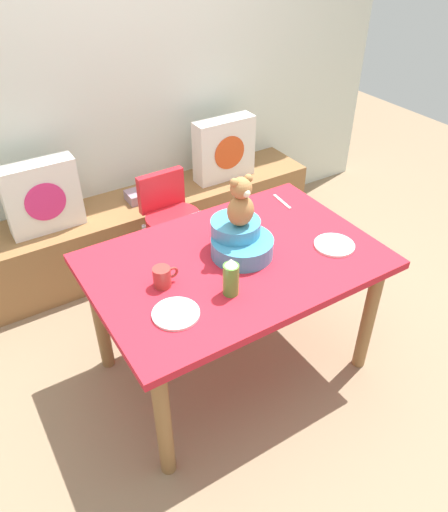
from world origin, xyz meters
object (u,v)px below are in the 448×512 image
ketchup_bottle (231,277)px  dinner_plate_far (334,245)px  dinner_plate_near (176,314)px  infant_seat_teal (240,240)px  pillow_floral_right (224,149)px  book_stack (141,195)px  teddy_bear (241,203)px  coffee_mug (163,277)px  pillow_floral_left (42,197)px  dining_table (235,274)px  highchair (173,220)px

ketchup_bottle → dinner_plate_far: bearing=2.5°
dinner_plate_near → infant_seat_teal: bearing=25.9°
pillow_floral_right → book_stack: pillow_floral_right is taller
pillow_floral_right → dinner_plate_near: bearing=-128.5°
teddy_bear → coffee_mug: 0.48m
teddy_bear → dinner_plate_near: 0.58m
teddy_bear → dinner_plate_far: bearing=-25.5°
dinner_plate_far → pillow_floral_left: bearing=128.0°
ketchup_bottle → dinner_plate_far: (0.62, 0.03, -0.08)m
pillow_floral_left → dinner_plate_near: (0.18, -1.39, 0.07)m
dinner_plate_near → dinner_plate_far: 0.89m
teddy_bear → ketchup_bottle: size_ratio=1.35×
teddy_bear → dining_table: bearing=-148.5°
dining_table → coffee_mug: 0.41m
book_stack → ketchup_bottle: (-0.19, -1.42, 0.33)m
pillow_floral_left → dinner_plate_far: pillow_floral_left is taller
pillow_floral_right → dinner_plate_near: size_ratio=2.20×
ketchup_bottle → dinner_plate_near: ketchup_bottle is taller
infant_seat_teal → dinner_plate_near: infant_seat_teal is taller
dining_table → highchair: highchair is taller
pillow_floral_right → book_stack: 0.67m
dining_table → ketchup_bottle: bearing=-127.3°
pillow_floral_right → teddy_bear: 1.37m
ketchup_bottle → coffee_mug: 0.30m
ketchup_bottle → dinner_plate_near: size_ratio=0.92×
pillow_floral_right → highchair: size_ratio=0.56×
pillow_floral_right → dining_table: bearing=-119.8°
infant_seat_teal → coffee_mug: size_ratio=2.75×
teddy_bear → highchair: bearing=89.6°
pillow_floral_right → highchair: bearing=-146.8°
dining_table → dinner_plate_near: 0.48m
pillow_floral_right → infant_seat_teal: 1.34m
dining_table → dinner_plate_near: size_ratio=6.88×
highchair → coffee_mug: 0.93m
pillow_floral_right → dinner_plate_near: pillow_floral_right is taller
book_stack → highchair: highchair is taller
highchair → infant_seat_teal: (-0.01, -0.75, 0.29)m
pillow_floral_left → infant_seat_teal: (0.64, -1.16, 0.13)m
highchair → book_stack: bearing=91.8°
teddy_bear → dinner_plate_far: teddy_bear is taller
highchair → dinner_plate_near: 1.11m
pillow_floral_left → dining_table: 1.33m
ketchup_bottle → pillow_floral_right: bearing=59.0°
ketchup_bottle → dinner_plate_near: (-0.27, 0.00, -0.08)m
pillow_floral_right → dinner_plate_far: pillow_floral_right is taller
highchair → pillow_floral_right: bearing=33.2°
book_stack → infant_seat_teal: size_ratio=0.61×
pillow_floral_right → teddy_bear: teddy_bear is taller
dining_table → pillow_floral_left: bearing=116.7°
book_stack → coffee_mug: bearing=-108.9°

